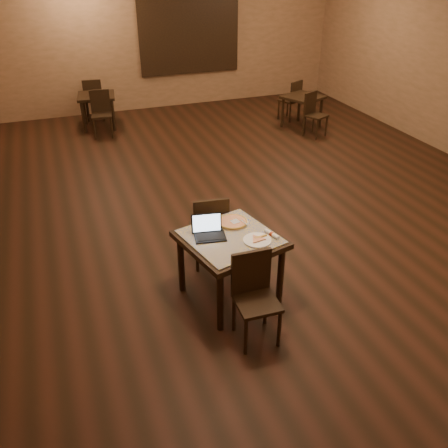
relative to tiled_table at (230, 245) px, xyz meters
name	(u,v)px	position (x,y,z in m)	size (l,w,h in m)	color
ground	(255,193)	(1.27, 2.20, -0.66)	(10.00, 10.00, 0.00)	black
wall_back	(168,40)	(1.27, 7.20, 0.84)	(8.00, 0.02, 3.00)	#996E4E
mural	(190,36)	(1.77, 7.16, 0.89)	(2.34, 0.05, 1.64)	#245385
tiled_table	(230,245)	(0.00, 0.00, 0.00)	(1.11, 1.11, 0.76)	black
chair_main_near	(254,292)	(0.00, -0.62, -0.15)	(0.41, 0.41, 0.90)	black
chair_main_far	(210,227)	(-0.01, 0.62, -0.14)	(0.45, 0.45, 0.93)	black
laptop	(208,230)	(-0.20, 0.10, 0.16)	(0.35, 0.30, 0.21)	black
plate	(257,240)	(0.22, -0.18, 0.11)	(0.29, 0.29, 0.02)	white
pizza_slice	(257,239)	(0.22, -0.18, 0.13)	(0.17, 0.17, 0.02)	#FAEDA7
pizza_pan	(233,223)	(0.12, 0.24, 0.11)	(0.34, 0.34, 0.01)	silver
pizza_whole	(233,222)	(0.12, 0.24, 0.12)	(0.32, 0.32, 0.02)	#FAEDA7
spatula	(235,221)	(0.14, 0.22, 0.13)	(0.09, 0.21, 0.01)	silver
napkin_roll	(272,234)	(0.40, -0.14, 0.12)	(0.10, 0.19, 0.04)	white
other_table_a	(303,101)	(3.43, 4.72, -0.11)	(0.94, 0.94, 0.66)	black
other_table_a_chair_near	(313,112)	(3.40, 4.21, -0.18)	(0.49, 0.49, 0.86)	black
other_table_a_chair_far	(292,98)	(3.46, 5.22, -0.18)	(0.49, 0.49, 0.86)	black
other_table_b	(97,100)	(-0.56, 6.20, -0.09)	(0.83, 0.83, 0.69)	black
other_table_b_chair_near	(101,111)	(-0.55, 5.68, -0.16)	(0.43, 0.43, 0.89)	black
other_table_b_chair_far	(94,97)	(-0.57, 6.72, -0.16)	(0.43, 0.43, 0.89)	black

